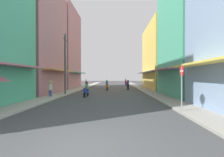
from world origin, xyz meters
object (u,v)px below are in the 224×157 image
street_sign_no_entry (182,82)px  motorbike_orange (107,86)px  motorbike_red (126,82)px  motorbike_black (128,85)px  pedestrian_far (86,83)px  pedestrian_midway (50,88)px  utility_pole (65,64)px  motorbike_blue (86,90)px

street_sign_no_entry → motorbike_orange: bearing=107.7°
motorbike_red → motorbike_black: bearing=-91.9°
pedestrian_far → street_sign_no_entry: (10.12, -25.64, 0.94)m
pedestrian_midway → utility_pole: (0.76, 2.28, 2.53)m
motorbike_red → utility_pole: (-8.04, -21.76, 2.78)m
motorbike_blue → street_sign_no_entry: bearing=-47.7°
motorbike_orange → pedestrian_midway: 10.45m
motorbike_red → pedestrian_midway: 25.60m
motorbike_blue → motorbike_red: (5.37, 23.38, 0.00)m
pedestrian_midway → motorbike_blue: bearing=10.8°
motorbike_red → street_sign_no_entry: bearing=-87.5°
motorbike_orange → pedestrian_midway: size_ratio=1.06×
pedestrian_midway → motorbike_orange: bearing=61.1°
motorbike_red → pedestrian_midway: (-8.80, -24.04, 0.25)m
pedestrian_midway → street_sign_no_entry: bearing=-33.5°
utility_pole → street_sign_no_entry: bearing=-43.8°
motorbike_red → street_sign_no_entry: 30.79m
motorbike_black → motorbike_blue: bearing=-117.4°
motorbike_black → utility_pole: size_ratio=0.26×
pedestrian_far → utility_pole: 16.89m
pedestrian_far → street_sign_no_entry: 27.58m
pedestrian_far → street_sign_no_entry: size_ratio=0.59×
motorbike_blue → motorbike_red: bearing=77.1°
motorbike_black → pedestrian_far: (-8.34, 8.79, 0.07)m
pedestrian_midway → pedestrian_far: 18.93m
motorbike_red → pedestrian_far: motorbike_red is taller
motorbike_blue → utility_pole: size_ratio=0.27×
motorbike_blue → motorbike_red: size_ratio=1.01×
motorbike_red → pedestrian_midway: pedestrian_midway is taller
motorbike_orange → utility_pole: (-4.30, -6.87, 2.78)m
motorbike_orange → street_sign_no_entry: street_sign_no_entry is taller
utility_pole → street_sign_no_entry: utility_pole is taller
motorbike_orange → utility_pole: utility_pole is taller
motorbike_black → motorbike_orange: 3.44m
motorbike_orange → street_sign_no_entry: bearing=-72.3°
motorbike_black → motorbike_orange: (-3.29, -1.00, 0.00)m
motorbike_red → motorbike_black: 13.90m
motorbike_black → street_sign_no_entry: (1.78, -16.85, 1.01)m
motorbike_red → pedestrian_far: (-8.79, -5.10, 0.07)m
motorbike_orange → pedestrian_midway: bearing=-118.9°
motorbike_orange → pedestrian_far: motorbike_orange is taller
motorbike_black → street_sign_no_entry: bearing=-84.0°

